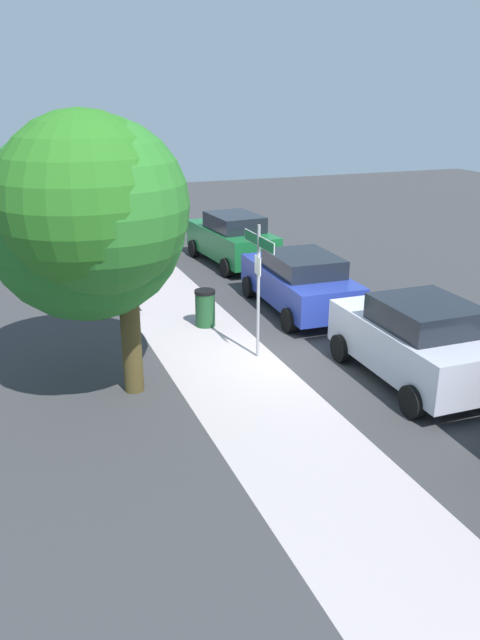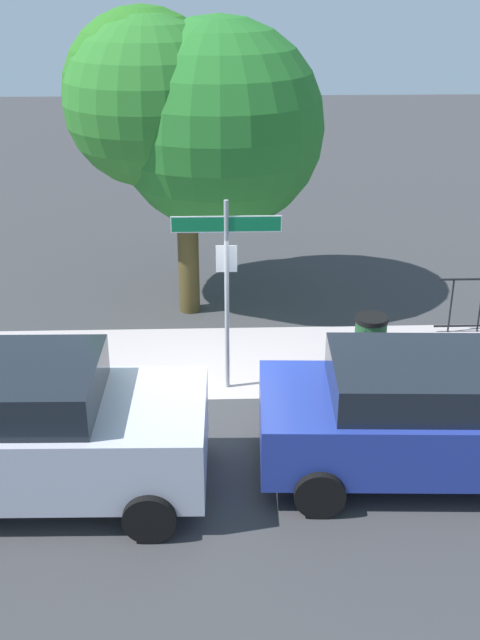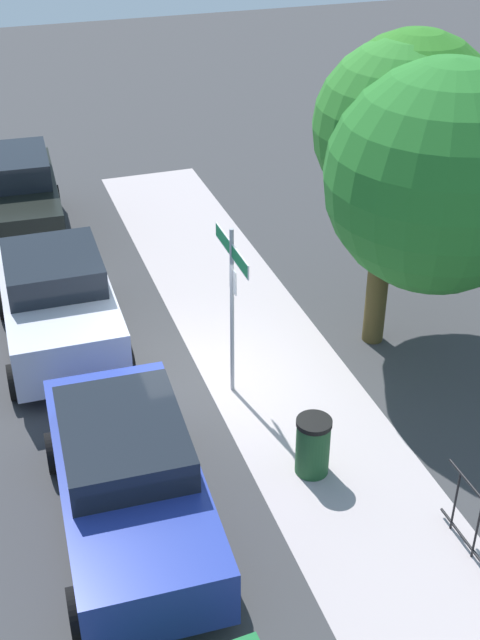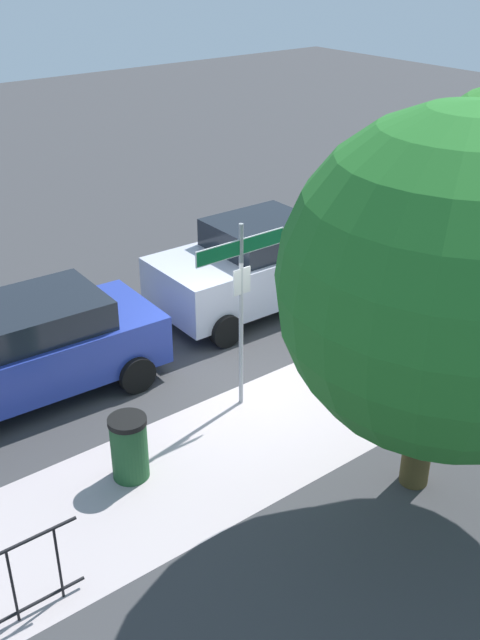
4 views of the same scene
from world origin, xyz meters
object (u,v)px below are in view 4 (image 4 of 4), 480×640
Objects in this scene: street_sign at (241,282)px; car_silver at (254,265)px; trash_bin at (129,447)px; car_blue at (26,349)px; car_black at (410,209)px.

street_sign is 0.76× the size of car_silver.
street_sign is 2.96m from trash_bin.
trash_bin is at bearing 11.84° from street_sign.
trash_bin is at bearing 96.83° from car_blue.
car_blue is at bearing 4.03° from car_silver.
street_sign reaches higher than car_black.
street_sign is at bearing 48.66° from car_silver.
trash_bin is at bearing 21.82° from car_black.
trash_bin is (2.38, 0.50, -1.69)m from street_sign.
car_black is (-7.36, -2.83, -1.18)m from street_sign.
car_black reaches higher than car_silver.
car_silver is at bearing 5.45° from car_black.
car_blue is 2.89m from trash_bin.
car_black is 10.30m from trash_bin.
car_blue reaches higher than trash_bin.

